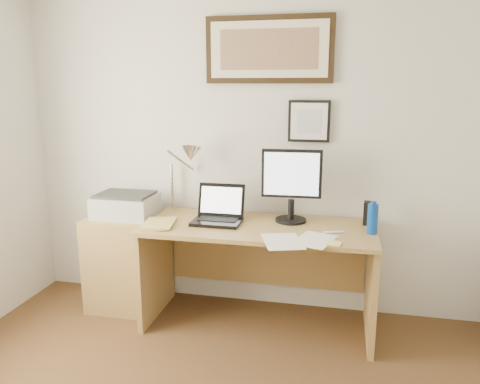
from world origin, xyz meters
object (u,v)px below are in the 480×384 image
(book, at_px, (144,224))
(desk, at_px, (261,253))
(water_bottle, at_px, (373,219))
(lcd_monitor, at_px, (291,182))
(side_cabinet, at_px, (123,263))
(printer, at_px, (126,205))
(laptop, at_px, (218,214))

(book, bearing_deg, desk, 17.59)
(desk, bearing_deg, water_bottle, -7.90)
(book, relative_size, lcd_monitor, 0.55)
(side_cabinet, height_order, printer, printer)
(water_bottle, distance_m, desk, 0.84)
(desk, bearing_deg, side_cabinet, -178.11)
(water_bottle, xyz_separation_m, book, (-1.54, -0.14, -0.09))
(laptop, distance_m, printer, 0.74)
(side_cabinet, relative_size, lcd_monitor, 1.40)
(desk, xyz_separation_m, laptop, (-0.30, -0.06, 0.29))
(book, bearing_deg, side_cabinet, 143.27)
(side_cabinet, height_order, water_bottle, water_bottle)
(desk, xyz_separation_m, printer, (-1.04, -0.00, 0.30))
(water_bottle, xyz_separation_m, printer, (-1.80, 0.11, -0.03))
(water_bottle, height_order, laptop, laptop)
(water_bottle, height_order, printer, water_bottle)
(side_cabinet, xyz_separation_m, printer, (0.03, 0.04, 0.45))
(water_bottle, relative_size, laptop, 0.58)
(desk, bearing_deg, laptop, -169.16)
(lcd_monitor, bearing_deg, printer, -177.69)
(book, xyz_separation_m, laptop, (0.49, 0.19, 0.05))
(water_bottle, bearing_deg, side_cabinet, 177.81)
(book, xyz_separation_m, printer, (-0.26, 0.25, 0.06))
(book, distance_m, desk, 0.86)
(side_cabinet, bearing_deg, lcd_monitor, 3.83)
(side_cabinet, xyz_separation_m, book, (0.29, -0.21, 0.40))
(side_cabinet, xyz_separation_m, laptop, (0.77, -0.02, 0.44))
(laptop, bearing_deg, side_cabinet, 178.38)
(side_cabinet, bearing_deg, printer, 49.49)
(printer, bearing_deg, lcd_monitor, 2.31)
(book, bearing_deg, water_bottle, 5.31)
(laptop, height_order, lcd_monitor, lcd_monitor)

